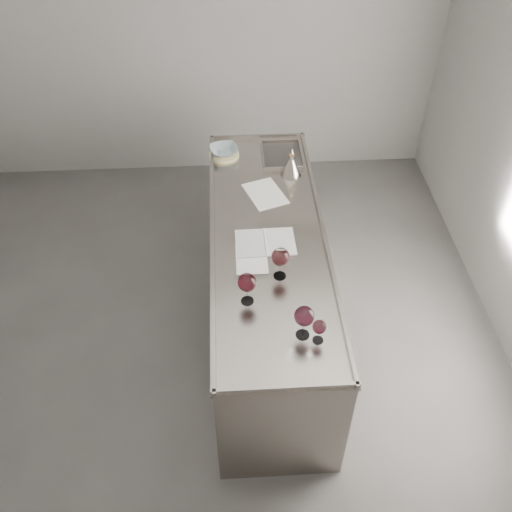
{
  "coord_description": "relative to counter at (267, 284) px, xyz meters",
  "views": [
    {
      "loc": [
        0.25,
        -2.51,
        3.43
      ],
      "look_at": [
        0.4,
        0.02,
        1.02
      ],
      "focal_mm": 40.0,
      "sensor_mm": 36.0,
      "label": 1
    }
  ],
  "objects": [
    {
      "name": "room_shell",
      "position": [
        -0.5,
        -0.3,
        0.93
      ],
      "size": [
        4.54,
        5.04,
        2.84
      ],
      "color": "#4E4C4A",
      "rests_on": "ground"
    },
    {
      "name": "counter",
      "position": [
        0.0,
        0.0,
        0.0
      ],
      "size": [
        0.77,
        2.42,
        0.97
      ],
      "color": "gray",
      "rests_on": "ground"
    },
    {
      "name": "wine_glass_left",
      "position": [
        -0.17,
        -0.57,
        0.62
      ],
      "size": [
        0.11,
        0.11,
        0.21
      ],
      "rotation": [
        0.0,
        0.0,
        -0.42
      ],
      "color": "white",
      "rests_on": "counter"
    },
    {
      "name": "wine_glass_middle",
      "position": [
        0.13,
        -0.84,
        0.62
      ],
      "size": [
        0.11,
        0.11,
        0.22
      ],
      "rotation": [
        0.0,
        0.0,
        0.31
      ],
      "color": "white",
      "rests_on": "counter"
    },
    {
      "name": "wine_glass_right",
      "position": [
        0.04,
        -0.38,
        0.62
      ],
      "size": [
        0.11,
        0.11,
        0.22
      ],
      "rotation": [
        0.0,
        0.0,
        0.28
      ],
      "color": "white",
      "rests_on": "counter"
    },
    {
      "name": "wine_glass_small",
      "position": [
        0.21,
        -0.89,
        0.58
      ],
      "size": [
        0.08,
        0.08,
        0.16
      ],
      "rotation": [
        0.0,
        0.0,
        -0.17
      ],
      "color": "white",
      "rests_on": "counter"
    },
    {
      "name": "notebook",
      "position": [
        -0.03,
        -0.08,
        0.47
      ],
      "size": [
        0.39,
        0.28,
        0.02
      ],
      "rotation": [
        0.0,
        0.0,
        0.02
      ],
      "color": "white",
      "rests_on": "counter"
    },
    {
      "name": "loose_paper_top",
      "position": [
        0.01,
        0.45,
        0.47
      ],
      "size": [
        0.34,
        0.4,
        0.0
      ],
      "primitive_type": "cube",
      "rotation": [
        0.0,
        0.0,
        0.34
      ],
      "color": "white",
      "rests_on": "counter"
    },
    {
      "name": "loose_paper_under",
      "position": [
        -0.12,
        -0.22,
        0.47
      ],
      "size": [
        0.2,
        0.28,
        0.0
      ],
      "primitive_type": "cube",
      "rotation": [
        0.0,
        0.0,
        -0.0
      ],
      "color": "white",
      "rests_on": "counter"
    },
    {
      "name": "trivet",
      "position": [
        -0.27,
        0.95,
        0.48
      ],
      "size": [
        0.3,
        0.3,
        0.02
      ],
      "primitive_type": "cylinder",
      "rotation": [
        0.0,
        0.0,
        0.39
      ],
      "color": "beige",
      "rests_on": "counter"
    },
    {
      "name": "ceramic_bowl",
      "position": [
        -0.27,
        0.95,
        0.51
      ],
      "size": [
        0.25,
        0.25,
        0.05
      ],
      "primitive_type": "imported",
      "rotation": [
        0.0,
        0.0,
        0.19
      ],
      "color": "#92A6AA",
      "rests_on": "trivet"
    },
    {
      "name": "wine_funnel",
      "position": [
        0.22,
        0.67,
        0.54
      ],
      "size": [
        0.16,
        0.16,
        0.23
      ],
      "rotation": [
        0.0,
        0.0,
        -0.3
      ],
      "color": "#B1A89E",
      "rests_on": "counter"
    }
  ]
}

